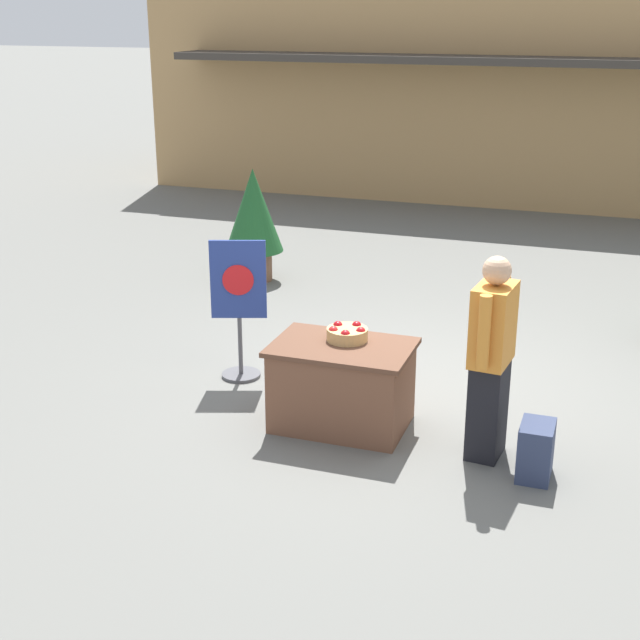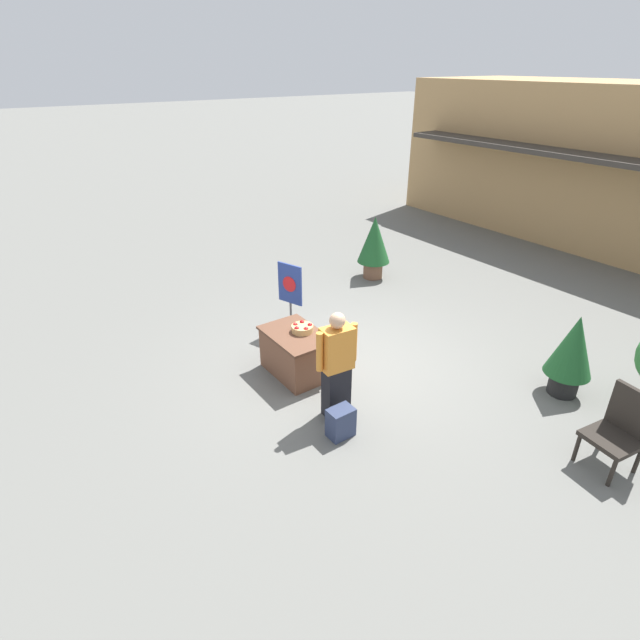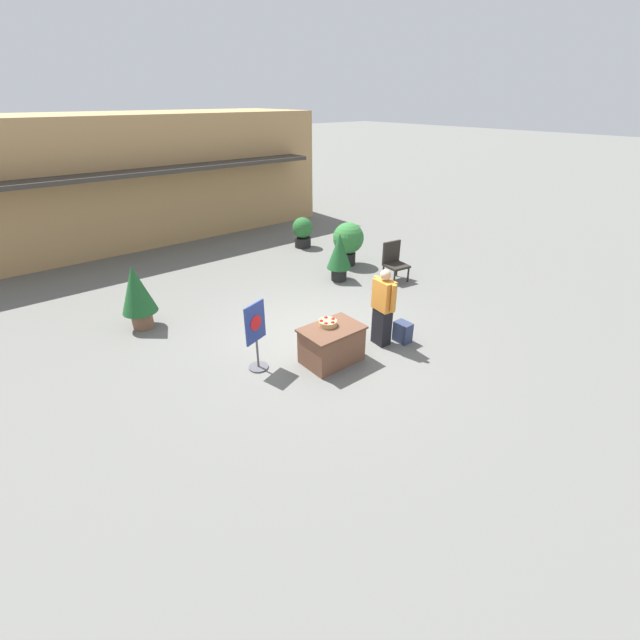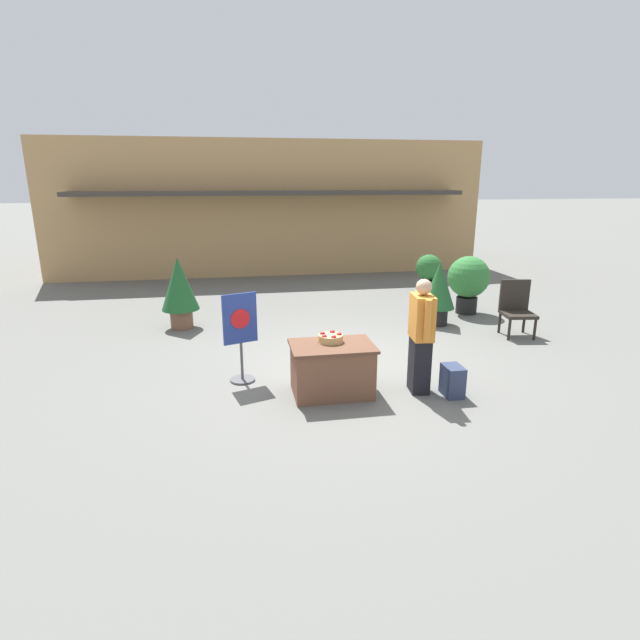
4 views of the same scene
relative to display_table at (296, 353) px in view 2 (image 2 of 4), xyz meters
The scene contains 9 objects.
ground_plane 1.02m from the display_table, 68.05° to the left, with size 120.00×120.00×0.00m, color slate.
display_table is the anchor object (origin of this frame).
apple_basket 0.42m from the display_table, 88.71° to the left, with size 0.33×0.33×0.13m.
person_visitor 1.28m from the display_table, ahead, with size 0.30×0.61×1.58m.
backpack 1.64m from the display_table, 12.23° to the right, with size 0.24×0.34×0.42m.
poster_board 1.40m from the display_table, 151.15° to the left, with size 0.49×0.36×1.30m.
patio_chair 4.42m from the display_table, 27.53° to the left, with size 0.62×0.62×1.03m.
potted_plant_far_left 4.26m from the display_table, 122.87° to the left, with size 0.72×0.72×1.40m.
potted_plant_far_right 4.02m from the display_table, 46.81° to the left, with size 0.66×0.66×1.28m.
Camera 2 is at (5.28, -4.42, 4.39)m, focal length 28.00 mm.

